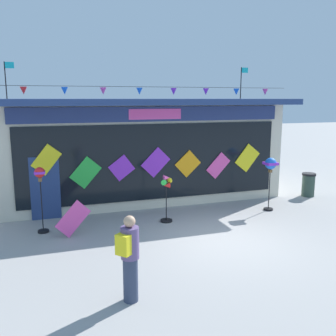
{
  "coord_description": "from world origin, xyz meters",
  "views": [
    {
      "loc": [
        -4.4,
        -8.64,
        3.77
      ],
      "look_at": [
        -0.78,
        2.37,
        1.6
      ],
      "focal_mm": 39.7,
      "sensor_mm": 36.0,
      "label": 1
    }
  ],
  "objects_px": {
    "wind_spinner_far_left": "(40,183)",
    "wind_spinner_left": "(167,192)",
    "person_near_camera": "(130,257)",
    "display_kite_on_ground": "(73,219)",
    "wind_spinner_center_left": "(270,168)",
    "kite_shop_building": "(136,145)",
    "trash_bin": "(308,185)"
  },
  "relations": [
    {
      "from": "wind_spinner_far_left",
      "to": "wind_spinner_left",
      "type": "xyz_separation_m",
      "value": [
        3.64,
        -0.24,
        -0.5
      ]
    },
    {
      "from": "person_near_camera",
      "to": "display_kite_on_ground",
      "type": "bearing_deg",
      "value": -30.22
    },
    {
      "from": "display_kite_on_ground",
      "to": "wind_spinner_left",
      "type": "bearing_deg",
      "value": 7.05
    },
    {
      "from": "wind_spinner_center_left",
      "to": "person_near_camera",
      "type": "relative_size",
      "value": 1.08
    },
    {
      "from": "wind_spinner_left",
      "to": "kite_shop_building",
      "type": "bearing_deg",
      "value": 89.07
    },
    {
      "from": "display_kite_on_ground",
      "to": "trash_bin",
      "type": "bearing_deg",
      "value": 9.83
    },
    {
      "from": "person_near_camera",
      "to": "wind_spinner_left",
      "type": "bearing_deg",
      "value": -68.11
    },
    {
      "from": "kite_shop_building",
      "to": "wind_spinner_left",
      "type": "distance_m",
      "value": 4.37
    },
    {
      "from": "person_near_camera",
      "to": "display_kite_on_ground",
      "type": "xyz_separation_m",
      "value": [
        -0.77,
        3.79,
        -0.38
      ]
    },
    {
      "from": "wind_spinner_left",
      "to": "wind_spinner_center_left",
      "type": "xyz_separation_m",
      "value": [
        3.71,
        0.09,
        0.54
      ]
    },
    {
      "from": "wind_spinner_center_left",
      "to": "trash_bin",
      "type": "height_order",
      "value": "wind_spinner_center_left"
    },
    {
      "from": "wind_spinner_left",
      "to": "person_near_camera",
      "type": "relative_size",
      "value": 0.89
    },
    {
      "from": "wind_spinner_far_left",
      "to": "trash_bin",
      "type": "height_order",
      "value": "wind_spinner_far_left"
    },
    {
      "from": "kite_shop_building",
      "to": "wind_spinner_center_left",
      "type": "height_order",
      "value": "kite_shop_building"
    },
    {
      "from": "wind_spinner_far_left",
      "to": "wind_spinner_center_left",
      "type": "relative_size",
      "value": 1.04
    },
    {
      "from": "kite_shop_building",
      "to": "wind_spinner_center_left",
      "type": "bearing_deg",
      "value": -48.89
    },
    {
      "from": "wind_spinner_far_left",
      "to": "display_kite_on_ground",
      "type": "relative_size",
      "value": 2.04
    },
    {
      "from": "wind_spinner_left",
      "to": "display_kite_on_ground",
      "type": "relative_size",
      "value": 1.6
    },
    {
      "from": "person_near_camera",
      "to": "trash_bin",
      "type": "height_order",
      "value": "person_near_camera"
    },
    {
      "from": "wind_spinner_center_left",
      "to": "person_near_camera",
      "type": "distance_m",
      "value": 7.19
    },
    {
      "from": "person_near_camera",
      "to": "wind_spinner_center_left",
      "type": "bearing_deg",
      "value": -95.32
    },
    {
      "from": "kite_shop_building",
      "to": "display_kite_on_ground",
      "type": "relative_size",
      "value": 11.17
    },
    {
      "from": "wind_spinner_far_left",
      "to": "person_near_camera",
      "type": "xyz_separation_m",
      "value": [
        1.57,
        -4.39,
        -0.56
      ]
    },
    {
      "from": "wind_spinner_left",
      "to": "wind_spinner_far_left",
      "type": "bearing_deg",
      "value": 176.21
    },
    {
      "from": "kite_shop_building",
      "to": "wind_spinner_left",
      "type": "bearing_deg",
      "value": -90.93
    },
    {
      "from": "trash_bin",
      "to": "wind_spinner_far_left",
      "type": "bearing_deg",
      "value": -174.34
    },
    {
      "from": "wind_spinner_far_left",
      "to": "person_near_camera",
      "type": "relative_size",
      "value": 1.13
    },
    {
      "from": "wind_spinner_far_left",
      "to": "display_kite_on_ground",
      "type": "height_order",
      "value": "wind_spinner_far_left"
    },
    {
      "from": "trash_bin",
      "to": "wind_spinner_center_left",
      "type": "bearing_deg",
      "value": -155.92
    },
    {
      "from": "kite_shop_building",
      "to": "wind_spinner_far_left",
      "type": "xyz_separation_m",
      "value": [
        -3.71,
        -4.02,
        -0.45
      ]
    },
    {
      "from": "trash_bin",
      "to": "person_near_camera",
      "type": "bearing_deg",
      "value": -147.09
    },
    {
      "from": "wind_spinner_far_left",
      "to": "wind_spinner_center_left",
      "type": "bearing_deg",
      "value": -1.14
    }
  ]
}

